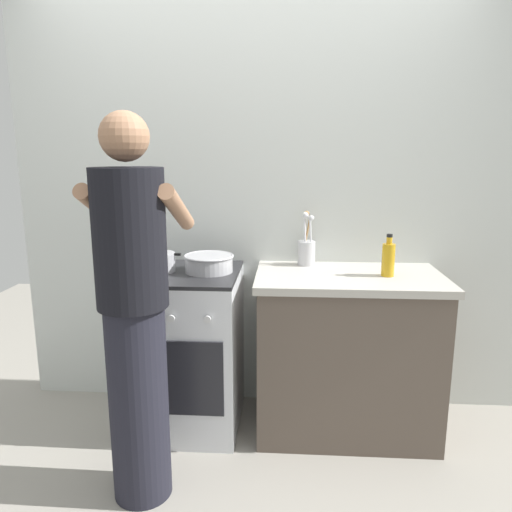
{
  "coord_description": "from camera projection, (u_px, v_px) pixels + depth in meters",
  "views": [
    {
      "loc": [
        0.22,
        -2.37,
        1.53
      ],
      "look_at": [
        0.05,
        0.12,
        1.0
      ],
      "focal_mm": 33.75,
      "sensor_mm": 36.0,
      "label": 1
    }
  ],
  "objects": [
    {
      "name": "ground",
      "position": [
        246.0,
        438.0,
        2.65
      ],
      "size": [
        6.0,
        6.0,
        0.0
      ],
      "primitive_type": "plane",
      "color": "gray"
    },
    {
      "name": "back_wall",
      "position": [
        285.0,
        202.0,
        2.86
      ],
      "size": [
        3.2,
        0.1,
        2.5
      ],
      "color": "silver",
      "rests_on": "ground"
    },
    {
      "name": "countertop",
      "position": [
        346.0,
        353.0,
        2.66
      ],
      "size": [
        1.0,
        0.6,
        0.9
      ],
      "color": "brown",
      "rests_on": "ground"
    },
    {
      "name": "stove_range",
      "position": [
        186.0,
        349.0,
        2.72
      ],
      "size": [
        0.6,
        0.62,
        0.9
      ],
      "color": "silver",
      "rests_on": "ground"
    },
    {
      "name": "pot",
      "position": [
        158.0,
        262.0,
        2.63
      ],
      "size": [
        0.26,
        0.19,
        0.1
      ],
      "color": "#B2B2B7",
      "rests_on": "stove_range"
    },
    {
      "name": "mixing_bowl",
      "position": [
        209.0,
        262.0,
        2.62
      ],
      "size": [
        0.27,
        0.27,
        0.09
      ],
      "color": "#B7B7BC",
      "rests_on": "stove_range"
    },
    {
      "name": "utensil_crock",
      "position": [
        306.0,
        249.0,
        2.77
      ],
      "size": [
        0.1,
        0.1,
        0.31
      ],
      "color": "silver",
      "rests_on": "countertop"
    },
    {
      "name": "oil_bottle",
      "position": [
        388.0,
        259.0,
        2.52
      ],
      "size": [
        0.07,
        0.07,
        0.22
      ],
      "color": "gold",
      "rests_on": "countertop"
    },
    {
      "name": "person",
      "position": [
        134.0,
        315.0,
        2.05
      ],
      "size": [
        0.41,
        0.5,
        1.7
      ],
      "color": "black",
      "rests_on": "ground"
    }
  ]
}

